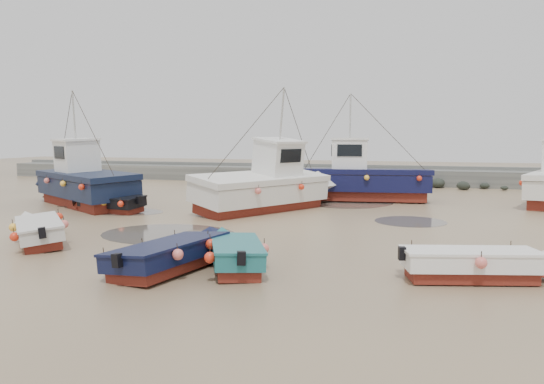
{
  "coord_description": "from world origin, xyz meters",
  "views": [
    {
      "loc": [
        7.16,
        -19.84,
        3.84
      ],
      "look_at": [
        0.69,
        1.87,
        1.4
      ],
      "focal_mm": 35.0,
      "sensor_mm": 36.0,
      "label": 1
    }
  ],
  "objects_px": {
    "dinghy_1": "(178,250)",
    "cabin_boat_2": "(355,178)",
    "cabin_boat_0": "(82,181)",
    "dinghy_2": "(235,249)",
    "person": "(231,206)",
    "dinghy_4": "(107,201)",
    "cabin_boat_1": "(269,184)",
    "dinghy_0": "(40,227)",
    "dinghy_3": "(485,260)"
  },
  "relations": [
    {
      "from": "dinghy_4",
      "to": "cabin_boat_1",
      "type": "xyz_separation_m",
      "value": [
        7.65,
        2.91,
        0.77
      ]
    },
    {
      "from": "dinghy_4",
      "to": "cabin_boat_1",
      "type": "height_order",
      "value": "cabin_boat_1"
    },
    {
      "from": "dinghy_0",
      "to": "dinghy_2",
      "type": "xyz_separation_m",
      "value": [
        8.06,
        -1.52,
        0.02
      ]
    },
    {
      "from": "dinghy_3",
      "to": "cabin_boat_2",
      "type": "height_order",
      "value": "cabin_boat_2"
    },
    {
      "from": "dinghy_0",
      "to": "dinghy_1",
      "type": "bearing_deg",
      "value": -61.06
    },
    {
      "from": "cabin_boat_0",
      "to": "cabin_boat_2",
      "type": "relative_size",
      "value": 0.94
    },
    {
      "from": "dinghy_1",
      "to": "dinghy_2",
      "type": "bearing_deg",
      "value": 31.34
    },
    {
      "from": "dinghy_2",
      "to": "person",
      "type": "relative_size",
      "value": 2.84
    },
    {
      "from": "dinghy_3",
      "to": "cabin_boat_2",
      "type": "relative_size",
      "value": 0.54
    },
    {
      "from": "dinghy_2",
      "to": "dinghy_4",
      "type": "height_order",
      "value": "same"
    },
    {
      "from": "dinghy_0",
      "to": "dinghy_1",
      "type": "distance_m",
      "value": 6.84
    },
    {
      "from": "dinghy_1",
      "to": "cabin_boat_2",
      "type": "height_order",
      "value": "cabin_boat_2"
    },
    {
      "from": "dinghy_0",
      "to": "dinghy_4",
      "type": "xyz_separation_m",
      "value": [
        -2.11,
        7.3,
        0.01
      ]
    },
    {
      "from": "dinghy_1",
      "to": "dinghy_2",
      "type": "distance_m",
      "value": 1.64
    },
    {
      "from": "dinghy_4",
      "to": "cabin_boat_1",
      "type": "distance_m",
      "value": 8.22
    },
    {
      "from": "dinghy_2",
      "to": "dinghy_4",
      "type": "xyz_separation_m",
      "value": [
        -10.18,
        8.81,
        -0.01
      ]
    },
    {
      "from": "dinghy_4",
      "to": "cabin_boat_1",
      "type": "relative_size",
      "value": 0.58
    },
    {
      "from": "person",
      "to": "dinghy_0",
      "type": "bearing_deg",
      "value": 46.2
    },
    {
      "from": "dinghy_0",
      "to": "person",
      "type": "height_order",
      "value": "dinghy_0"
    },
    {
      "from": "cabin_boat_0",
      "to": "dinghy_0",
      "type": "bearing_deg",
      "value": -120.15
    },
    {
      "from": "dinghy_0",
      "to": "dinghy_1",
      "type": "relative_size",
      "value": 0.8
    },
    {
      "from": "person",
      "to": "dinghy_4",
      "type": "bearing_deg",
      "value": 6.81
    },
    {
      "from": "cabin_boat_0",
      "to": "dinghy_2",
      "type": "bearing_deg",
      "value": -97.63
    },
    {
      "from": "cabin_boat_1",
      "to": "dinghy_3",
      "type": "bearing_deg",
      "value": -19.72
    },
    {
      "from": "dinghy_3",
      "to": "person",
      "type": "relative_size",
      "value": 3.29
    },
    {
      "from": "dinghy_3",
      "to": "cabin_boat_1",
      "type": "height_order",
      "value": "cabin_boat_1"
    },
    {
      "from": "cabin_boat_1",
      "to": "cabin_boat_2",
      "type": "xyz_separation_m",
      "value": [
        3.73,
        5.22,
        0.0
      ]
    },
    {
      "from": "dinghy_2",
      "to": "dinghy_4",
      "type": "relative_size",
      "value": 0.86
    },
    {
      "from": "dinghy_1",
      "to": "dinghy_4",
      "type": "xyz_separation_m",
      "value": [
        -8.63,
        9.36,
        0.01
      ]
    },
    {
      "from": "dinghy_1",
      "to": "cabin_boat_1",
      "type": "bearing_deg",
      "value": 106.5
    },
    {
      "from": "cabin_boat_2",
      "to": "cabin_boat_0",
      "type": "bearing_deg",
      "value": 106.5
    },
    {
      "from": "dinghy_1",
      "to": "person",
      "type": "height_order",
      "value": "dinghy_1"
    },
    {
      "from": "dinghy_1",
      "to": "dinghy_2",
      "type": "height_order",
      "value": "same"
    },
    {
      "from": "person",
      "to": "cabin_boat_1",
      "type": "bearing_deg",
      "value": 135.79
    },
    {
      "from": "dinghy_2",
      "to": "dinghy_4",
      "type": "bearing_deg",
      "value": 114.22
    },
    {
      "from": "dinghy_2",
      "to": "cabin_boat_0",
      "type": "relative_size",
      "value": 0.49
    },
    {
      "from": "dinghy_3",
      "to": "cabin_boat_2",
      "type": "bearing_deg",
      "value": -175.6
    },
    {
      "from": "dinghy_0",
      "to": "dinghy_4",
      "type": "bearing_deg",
      "value": 62.67
    },
    {
      "from": "dinghy_2",
      "to": "cabin_boat_2",
      "type": "xyz_separation_m",
      "value": [
        1.2,
        16.95,
        0.76
      ]
    },
    {
      "from": "dinghy_4",
      "to": "cabin_boat_2",
      "type": "xyz_separation_m",
      "value": [
        11.37,
        8.13,
        0.77
      ]
    },
    {
      "from": "cabin_boat_1",
      "to": "person",
      "type": "bearing_deg",
      "value": -166.15
    },
    {
      "from": "dinghy_0",
      "to": "dinghy_3",
      "type": "height_order",
      "value": "same"
    },
    {
      "from": "dinghy_3",
      "to": "cabin_boat_1",
      "type": "distance_m",
      "value": 14.57
    },
    {
      "from": "dinghy_0",
      "to": "dinghy_2",
      "type": "distance_m",
      "value": 8.2
    },
    {
      "from": "dinghy_3",
      "to": "cabin_boat_1",
      "type": "relative_size",
      "value": 0.58
    },
    {
      "from": "dinghy_1",
      "to": "person",
      "type": "bearing_deg",
      "value": 116.47
    },
    {
      "from": "cabin_boat_0",
      "to": "dinghy_4",
      "type": "bearing_deg",
      "value": -91.83
    },
    {
      "from": "dinghy_1",
      "to": "dinghy_3",
      "type": "xyz_separation_m",
      "value": [
        8.36,
        1.11,
        0.01
      ]
    },
    {
      "from": "cabin_boat_0",
      "to": "person",
      "type": "relative_size",
      "value": 5.74
    },
    {
      "from": "dinghy_1",
      "to": "dinghy_3",
      "type": "relative_size",
      "value": 1.07
    }
  ]
}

